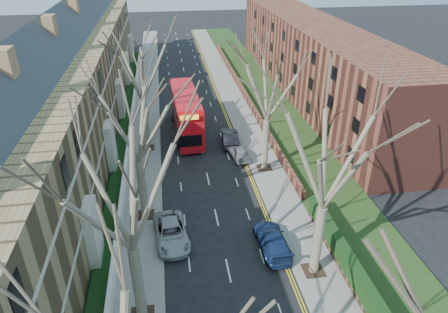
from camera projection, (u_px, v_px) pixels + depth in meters
name	position (u px, v px, depth m)	size (l,w,h in m)	color
pavement_left	(147.00, 110.00, 52.46)	(3.00, 102.00, 0.12)	slate
pavement_right	(236.00, 105.00, 54.05)	(3.00, 102.00, 0.12)	slate
terrace_left	(67.00, 95.00, 41.88)	(9.70, 78.00, 13.60)	olive
flats_right	(311.00, 58.00, 56.67)	(13.97, 54.00, 10.00)	brown
front_wall_left	(130.00, 133.00, 45.04)	(0.30, 78.00, 1.00)	white
grass_verge_right	(269.00, 103.00, 54.61)	(6.00, 102.00, 0.06)	#213B15
tree_left_mid	(123.00, 183.00, 19.34)	(10.50, 10.50, 14.71)	#706650
tree_left_far	(134.00, 111.00, 28.16)	(10.15, 10.15, 14.22)	#706650
tree_left_dist	(139.00, 61.00, 38.40)	(10.50, 10.50, 14.71)	#706650
tree_right_mid	(331.00, 148.00, 22.59)	(10.50, 10.50, 14.71)	#706650
tree_right_far	(269.00, 78.00, 34.87)	(10.15, 10.15, 14.22)	#706650
double_decker_bus	(186.00, 114.00, 45.32)	(3.27, 11.70, 4.83)	red
car_left_far	(171.00, 233.00, 29.68)	(2.36, 5.12, 1.42)	#A2A2A7
car_right_near	(272.00, 240.00, 28.93)	(2.00, 4.93, 1.43)	navy
car_right_mid	(239.00, 152.00, 40.95)	(1.59, 3.95, 1.35)	gray
car_right_far	(230.00, 138.00, 43.66)	(1.62, 4.66, 1.53)	black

